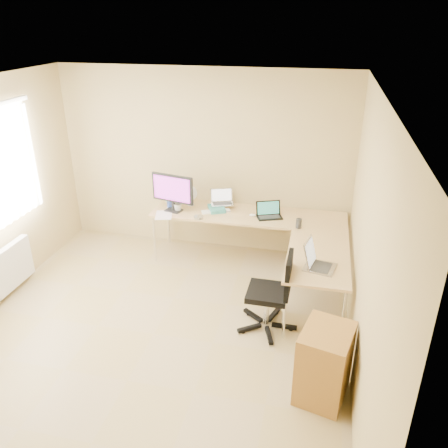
% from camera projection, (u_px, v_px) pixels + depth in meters
% --- Properties ---
extents(floor, '(4.50, 4.50, 0.00)m').
position_uv_depth(floor, '(154.00, 334.00, 4.99)').
color(floor, tan).
rests_on(floor, ground).
extents(ceiling, '(4.50, 4.50, 0.00)m').
position_uv_depth(ceiling, '(134.00, 92.00, 3.89)').
color(ceiling, white).
rests_on(ceiling, ground).
extents(wall_back, '(4.50, 0.00, 4.50)m').
position_uv_depth(wall_back, '(204.00, 162.00, 6.43)').
color(wall_back, tan).
rests_on(wall_back, ground).
extents(wall_right, '(0.00, 4.50, 4.50)m').
position_uv_depth(wall_right, '(366.00, 250.00, 4.02)').
color(wall_right, tan).
rests_on(wall_right, ground).
extents(desk_main, '(2.65, 0.70, 0.73)m').
position_uv_depth(desk_main, '(248.00, 238.00, 6.33)').
color(desk_main, tan).
rests_on(desk_main, ground).
extents(desk_return, '(0.70, 1.30, 0.73)m').
position_uv_depth(desk_return, '(316.00, 284.00, 5.25)').
color(desk_return, tan).
rests_on(desk_return, ground).
extents(monitor, '(0.65, 0.33, 0.53)m').
position_uv_depth(monitor, '(173.00, 193.00, 6.15)').
color(monitor, black).
rests_on(monitor, desk_main).
extents(book_stack, '(0.31, 0.35, 0.05)m').
position_uv_depth(book_stack, '(217.00, 209.00, 6.28)').
color(book_stack, teal).
rests_on(book_stack, desk_main).
extents(laptop_center, '(0.38, 0.34, 0.21)m').
position_uv_depth(laptop_center, '(222.00, 197.00, 6.33)').
color(laptop_center, '#BBBBBB').
rests_on(laptop_center, desk_main).
extents(laptop_black, '(0.40, 0.35, 0.21)m').
position_uv_depth(laptop_black, '(270.00, 210.00, 6.02)').
color(laptop_black, black).
rests_on(laptop_black, desk_main).
extents(keyboard, '(0.41, 0.26, 0.02)m').
position_uv_depth(keyboard, '(216.00, 211.00, 6.23)').
color(keyboard, white).
rests_on(keyboard, desk_main).
extents(mouse, '(0.10, 0.07, 0.03)m').
position_uv_depth(mouse, '(253.00, 215.00, 6.09)').
color(mouse, white).
rests_on(mouse, desk_main).
extents(mug, '(0.13, 0.13, 0.11)m').
position_uv_depth(mug, '(178.00, 207.00, 6.25)').
color(mug, white).
rests_on(mug, desk_main).
extents(cd_stack, '(0.15, 0.15, 0.03)m').
position_uv_depth(cd_stack, '(199.00, 217.00, 6.03)').
color(cd_stack, '#BDBDBF').
rests_on(cd_stack, desk_main).
extents(water_bottle, '(0.08, 0.08, 0.29)m').
position_uv_depth(water_bottle, '(170.00, 198.00, 6.33)').
color(water_bottle, '#3554BC').
rests_on(water_bottle, desk_main).
extents(papers, '(0.29, 0.36, 0.01)m').
position_uv_depth(papers, '(164.00, 215.00, 6.13)').
color(papers, white).
rests_on(papers, desk_main).
extents(white_box, '(0.25, 0.21, 0.08)m').
position_uv_depth(white_box, '(175.00, 199.00, 6.56)').
color(white_box, beige).
rests_on(white_box, desk_main).
extents(desk_fan, '(0.28, 0.28, 0.27)m').
position_uv_depth(desk_fan, '(191.00, 196.00, 6.41)').
color(desk_fan, white).
rests_on(desk_fan, desk_main).
extents(black_cup, '(0.09, 0.09, 0.12)m').
position_uv_depth(black_cup, '(299.00, 223.00, 5.74)').
color(black_cup, '#2A2A2A').
rests_on(black_cup, desk_main).
extents(laptop_return, '(0.43, 0.37, 0.25)m').
position_uv_depth(laptop_return, '(321.00, 258.00, 4.80)').
color(laptop_return, '#AAA8B6').
rests_on(laptop_return, desk_return).
extents(office_chair, '(0.57, 0.57, 0.94)m').
position_uv_depth(office_chair, '(268.00, 289.00, 4.90)').
color(office_chair, black).
rests_on(office_chair, ground).
extents(cabinet, '(0.53, 0.60, 0.72)m').
position_uv_depth(cabinet, '(324.00, 364.00, 4.05)').
color(cabinet, brown).
rests_on(cabinet, ground).
extents(radiator, '(0.09, 0.80, 0.55)m').
position_uv_depth(radiator, '(9.00, 268.00, 5.60)').
color(radiator, white).
rests_on(radiator, ground).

